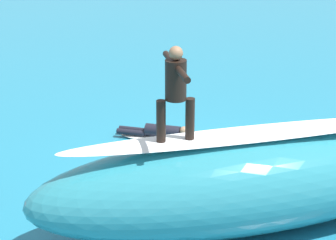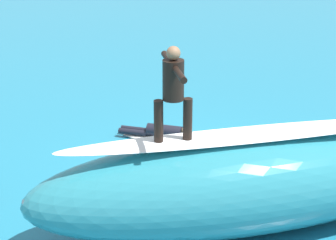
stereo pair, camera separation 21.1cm
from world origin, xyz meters
TOP-DOWN VIEW (x-y plane):
  - ground_plane at (0.00, 0.00)m, footprint 120.00×120.00m
  - wave_crest at (0.11, 2.34)m, footprint 7.65×2.11m
  - wave_foam_lip at (0.11, 2.34)m, footprint 6.50×0.75m
  - surfboard_riding at (1.37, 2.34)m, footprint 1.96×0.55m
  - surfer_riding at (1.37, 2.34)m, footprint 0.64×1.54m
  - surfboard_paddling at (0.53, -1.82)m, footprint 2.08×1.50m
  - surfer_paddling at (0.65, -1.89)m, footprint 1.63×1.07m
  - foam_patch_near at (-0.99, -0.28)m, footprint 0.83×0.93m
  - foam_patch_mid at (-1.12, -1.43)m, footprint 0.57×0.70m

SIDE VIEW (x-z plane):
  - ground_plane at x=0.00m, z-range 0.00..0.00m
  - surfboard_paddling at x=0.53m, z-range 0.00..0.10m
  - foam_patch_near at x=-0.99m, z-range 0.00..0.10m
  - foam_patch_mid at x=-1.12m, z-range 0.00..0.17m
  - surfer_paddling at x=0.65m, z-range 0.07..0.39m
  - wave_crest at x=0.11m, z-range 0.00..1.77m
  - surfboard_riding at x=1.37m, z-range 1.77..1.83m
  - wave_foam_lip at x=0.11m, z-range 1.77..1.85m
  - surfer_riding at x=1.37m, z-range 1.96..3.58m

